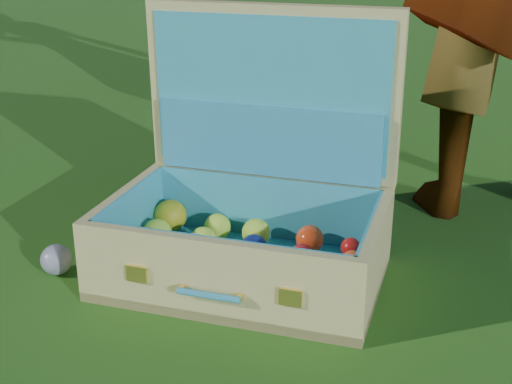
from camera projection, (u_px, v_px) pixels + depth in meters
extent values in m
plane|color=#215114|center=(275.00, 288.00, 1.71)|extent=(60.00, 60.00, 0.00)
sphere|color=#3C5C9D|center=(56.00, 260.00, 1.76)|extent=(0.08, 0.08, 0.08)
cube|color=tan|center=(244.00, 274.00, 1.75)|extent=(0.67, 0.46, 0.02)
cube|color=tan|center=(214.00, 282.00, 1.53)|extent=(0.66, 0.05, 0.20)
cube|color=tan|center=(268.00, 211.00, 1.90)|extent=(0.66, 0.05, 0.20)
cube|color=tan|center=(126.00, 226.00, 1.80)|extent=(0.04, 0.39, 0.20)
cube|color=tan|center=(375.00, 260.00, 1.63)|extent=(0.04, 0.39, 0.20)
cube|color=teal|center=(244.00, 269.00, 1.74)|extent=(0.62, 0.41, 0.01)
cube|color=teal|center=(216.00, 274.00, 1.54)|extent=(0.61, 0.03, 0.17)
cube|color=teal|center=(266.00, 209.00, 1.88)|extent=(0.61, 0.03, 0.17)
cube|color=teal|center=(131.00, 223.00, 1.80)|extent=(0.02, 0.39, 0.17)
cube|color=teal|center=(369.00, 254.00, 1.63)|extent=(0.02, 0.39, 0.17)
cube|color=tan|center=(272.00, 92.00, 1.81)|extent=(0.66, 0.07, 0.44)
cube|color=teal|center=(269.00, 94.00, 1.79)|extent=(0.61, 0.04, 0.39)
cube|color=teal|center=(268.00, 141.00, 1.83)|extent=(0.59, 0.05, 0.18)
cube|color=#F2C659|center=(137.00, 274.00, 1.57)|extent=(0.05, 0.01, 0.04)
cube|color=#F2C659|center=(291.00, 297.00, 1.47)|extent=(0.05, 0.01, 0.04)
cylinder|color=teal|center=(209.00, 295.00, 1.51)|extent=(0.14, 0.02, 0.02)
cube|color=#F2C659|center=(182.00, 289.00, 1.54)|extent=(0.01, 0.02, 0.01)
cube|color=#F2C659|center=(239.00, 298.00, 1.50)|extent=(0.01, 0.02, 0.01)
sphere|color=#C6E838|center=(128.00, 266.00, 1.67)|extent=(0.07, 0.07, 0.07)
sphere|color=silver|center=(179.00, 266.00, 1.64)|extent=(0.10, 0.10, 0.10)
sphere|color=beige|center=(223.00, 279.00, 1.61)|extent=(0.08, 0.08, 0.08)
sphere|color=#C6E838|center=(277.00, 288.00, 1.56)|extent=(0.08, 0.08, 0.08)
sphere|color=beige|center=(331.00, 292.00, 1.53)|extent=(0.10, 0.10, 0.10)
sphere|color=silver|center=(143.00, 250.00, 1.76)|extent=(0.07, 0.07, 0.07)
sphere|color=silver|center=(193.00, 252.00, 1.72)|extent=(0.09, 0.09, 0.09)
sphere|color=#0E1649|center=(234.00, 261.00, 1.69)|extent=(0.07, 0.07, 0.07)
sphere|color=#AD9D17|center=(286.00, 270.00, 1.64)|extent=(0.08, 0.08, 0.08)
sphere|color=#FF4215|center=(341.00, 280.00, 1.61)|extent=(0.06, 0.06, 0.06)
sphere|color=#C6E838|center=(157.00, 233.00, 1.84)|extent=(0.08, 0.08, 0.08)
sphere|color=#C6E838|center=(203.00, 241.00, 1.80)|extent=(0.07, 0.07, 0.07)
sphere|color=#0E1649|center=(254.00, 248.00, 1.77)|extent=(0.07, 0.07, 0.07)
sphere|color=red|center=(302.00, 255.00, 1.74)|extent=(0.06, 0.06, 0.06)
sphere|color=#FF4215|center=(352.00, 262.00, 1.71)|extent=(0.06, 0.06, 0.06)
sphere|color=#AD9D17|center=(170.00, 216.00, 1.93)|extent=(0.09, 0.09, 0.09)
sphere|color=#C6E838|center=(218.00, 227.00, 1.88)|extent=(0.07, 0.07, 0.07)
sphere|color=#C6E838|center=(256.00, 233.00, 1.84)|extent=(0.07, 0.07, 0.07)
sphere|color=#FF4215|center=(310.00, 239.00, 1.81)|extent=(0.07, 0.07, 0.07)
sphere|color=red|center=(351.00, 247.00, 1.79)|extent=(0.05, 0.05, 0.05)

